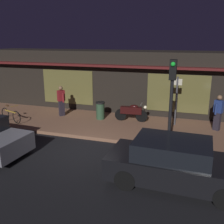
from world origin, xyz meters
name	(u,v)px	position (x,y,z in m)	size (l,w,h in m)	color
ground_plane	(84,149)	(0.00, 0.00, 0.00)	(60.00, 60.00, 0.00)	black
sidewalk_slab	(108,125)	(0.00, 3.00, 0.07)	(18.00, 4.00, 0.15)	#8C6047
storefront_building	(126,81)	(0.00, 6.39, 1.80)	(18.00, 3.30, 3.60)	black
motorcycle	(132,112)	(1.04, 3.77, 0.65)	(1.70, 0.55, 0.97)	black
bicycle_parked	(11,115)	(-4.86, 1.77, 0.51)	(1.58, 0.63, 0.91)	black
person_photographer	(61,100)	(-2.89, 3.55, 1.03)	(0.55, 0.44, 1.67)	#28232D
person_bystander	(218,112)	(5.14, 3.63, 1.03)	(0.44, 0.57, 1.67)	#28232D
sign_post	(176,98)	(3.22, 3.80, 1.51)	(0.44, 0.09, 2.40)	#47474C
trash_bin	(100,110)	(-0.64, 3.63, 0.62)	(0.48, 0.48, 0.93)	#2D4C33
traffic_light_pole	(172,92)	(3.25, 0.37, 2.48)	(0.24, 0.33, 3.60)	black
parked_car_far	(175,163)	(3.63, -1.53, 0.70)	(4.16, 1.92, 1.42)	black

